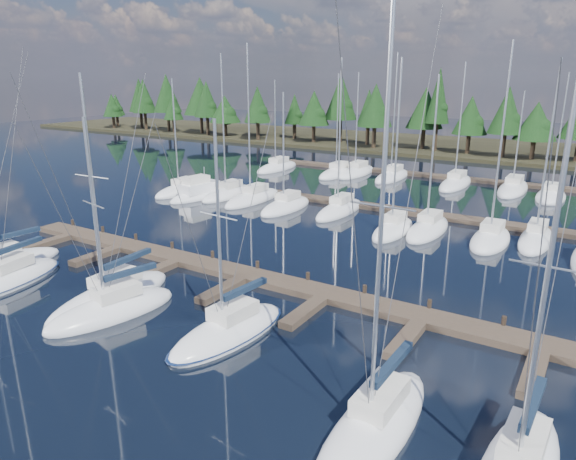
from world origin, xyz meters
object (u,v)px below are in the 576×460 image
Objects in this scene: front_sailboat_4 at (229,331)px; motor_yacht_left at (199,194)px; main_dock at (243,278)px; front_sailboat_3 at (112,310)px; front_sailboat_5 at (375,425)px; front_sailboat_1 at (7,280)px; front_sailboat_2 at (112,297)px.

motor_yacht_left is (-22.57, 23.48, 0.18)m from front_sailboat_4.
motor_yacht_left is (-18.73, 17.02, 0.25)m from main_dock.
main_dock is at bearing -42.27° from motor_yacht_left.
front_sailboat_3 is 16.79m from front_sailboat_5.
front_sailboat_1 is 1.30× the size of front_sailboat_4.
front_sailboat_5 reaches higher than front_sailboat_1.
main_dock is at bearing 33.53° from front_sailboat_1.
front_sailboat_5 is (9.46, -3.03, 0.04)m from front_sailboat_4.
front_sailboat_5 is at bearing -35.48° from main_dock.
front_sailboat_4 is 1.43× the size of motor_yacht_left.
front_sailboat_4 is at bearing 162.26° from front_sailboat_5.
front_sailboat_5 is (13.31, -9.49, 0.11)m from main_dock.
front_sailboat_5 is at bearing -39.61° from motor_yacht_left.
front_sailboat_1 reaches higher than motor_yacht_left.
front_sailboat_2 is 1.17× the size of front_sailboat_4.
front_sailboat_2 is at bearing -178.11° from front_sailboat_4.
front_sailboat_1 is 8.24m from front_sailboat_2.
front_sailboat_1 is (-12.94, -8.57, 0.09)m from main_dock.
front_sailboat_2 is 27.50m from motor_yacht_left.
front_sailboat_2 is 1.67× the size of motor_yacht_left.
front_sailboat_4 is 32.57m from motor_yacht_left.
motor_yacht_left is (-15.32, 24.98, 0.18)m from front_sailboat_3.
front_sailboat_3 is at bearing -38.77° from front_sailboat_2.
front_sailboat_5 is (18.21, -2.74, 0.03)m from front_sailboat_2.
front_sailboat_4 is at bearing -59.23° from main_dock.
front_sailboat_4 is (3.85, -6.46, 0.07)m from main_dock.
front_sailboat_5 reaches higher than main_dock.
main_dock is at bearing 66.81° from front_sailboat_3.
front_sailboat_4 is at bearing 11.62° from front_sailboat_3.
front_sailboat_1 reaches higher than main_dock.
front_sailboat_4 is 9.93m from front_sailboat_5.
main_dock is 2.68× the size of front_sailboat_5.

